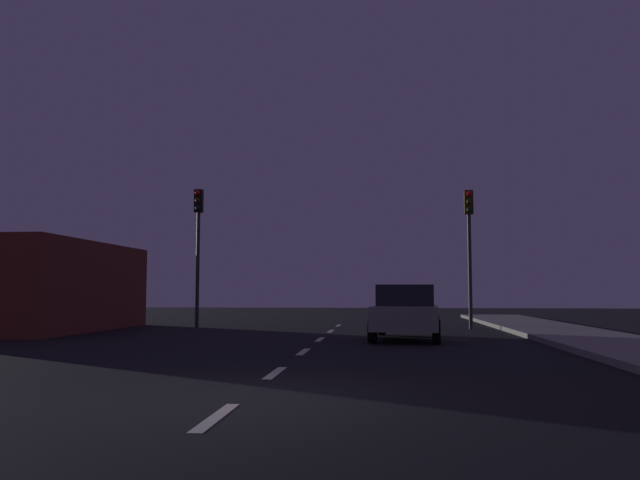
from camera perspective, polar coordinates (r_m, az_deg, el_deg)
ground_plane at (r=15.25m, az=-1.22°, el=-9.82°), size 80.00×80.00×0.00m
sidewalk_curb_right at (r=16.16m, az=26.56°, el=-8.77°), size 3.00×40.00×0.15m
lane_stripe_nearest at (r=7.24m, az=-9.33°, el=-15.43°), size 0.16×1.60×0.01m
lane_stripe_second at (r=10.92m, az=-4.06°, el=-11.83°), size 0.16×1.60×0.01m
lane_stripe_third at (r=14.65m, az=-1.51°, el=-10.01°), size 0.16×1.60×0.01m
lane_stripe_fourth at (r=18.42m, az=-0.01°, el=-8.93°), size 0.16×1.60×0.01m
lane_stripe_fifth at (r=22.19m, az=0.97°, el=-8.21°), size 0.16×1.60×0.01m
lane_stripe_sixth at (r=25.98m, az=1.67°, el=-7.70°), size 0.16×1.60×0.01m
traffic_signal_left at (r=25.04m, az=-10.91°, el=0.80°), size 0.32×0.38×5.35m
traffic_signal_right at (r=24.20m, az=13.28°, el=0.73°), size 0.32×0.38×5.16m
car_stopped_ahead at (r=18.56m, az=7.78°, el=-6.43°), size 2.18×4.37×1.57m
storefront_left at (r=24.79m, az=-24.43°, el=-3.84°), size 5.19×8.29×3.10m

